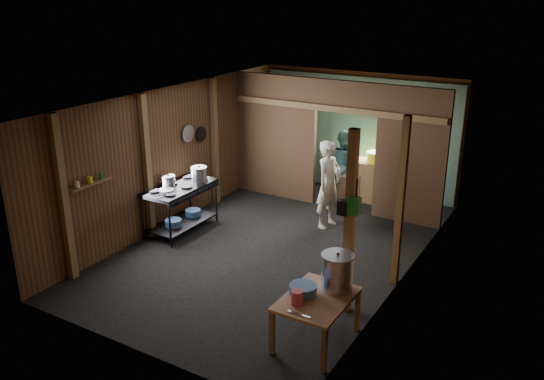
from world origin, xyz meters
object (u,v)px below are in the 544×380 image
Objects in this scene: gas_range at (181,208)px; cook at (329,184)px; stock_pot at (337,272)px; yellow_tub at (376,157)px; stove_pot_large at (199,175)px; pink_bucket at (297,297)px; prep_table at (316,320)px.

cook is (2.25, 1.57, 0.39)m from gas_range.
stock_pot reaches higher than yellow_tub.
stove_pot_large is 0.78× the size of yellow_tub.
gas_range is 8.11× the size of pink_bucket.
cook is at bearing 29.84° from stove_pot_large.
yellow_tub is (-1.30, 4.81, 0.09)m from stock_pot.
cook reaches higher than gas_range.
stock_pot is 4.99m from yellow_tub.
cook is at bearing -99.07° from yellow_tub.
stove_pot_large reaches higher than yellow_tub.
yellow_tub is at bearing 103.00° from prep_table.
pink_bucket is (3.56, -2.13, 0.29)m from gas_range.
gas_range is at bearing -127.57° from yellow_tub.
stock_pot is (3.65, -1.91, -0.14)m from stove_pot_large.
pink_bucket is (3.39, -2.50, -0.28)m from stove_pot_large.
cook reaches higher than stock_pot.
stock_pot is 3.48m from cook.
pink_bucket is 0.11× the size of cook.
stock_pot reaches higher than gas_range.
stock_pot is 0.66m from pink_bucket.
prep_table is at bearing -77.00° from yellow_tub.
stock_pot is at bearing -27.62° from stove_pot_large.
gas_range is 1.37× the size of prep_table.
stove_pot_large is (-3.54, 2.25, 0.69)m from prep_table.
pink_bucket is 5.51m from yellow_tub.
stock_pot is (3.82, -1.54, 0.43)m from gas_range.
stove_pot_large is at bearing 147.56° from prep_table.
gas_range is 4.16m from pink_bucket.
stock_pot is at bearing 71.60° from prep_table.
stove_pot_large is 4.12m from stock_pot.
stove_pot_large is 4.23m from pink_bucket.
cook is (-0.27, -1.71, -0.13)m from yellow_tub.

